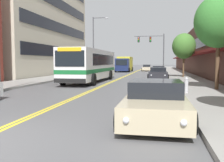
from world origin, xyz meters
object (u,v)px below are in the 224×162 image
Objects in this scene: car_slate_blue_parked_left_near at (103,70)px; street_tree_right_mid at (219,22)px; car_beige_parked_right_foreground at (156,102)px; city_bus at (91,64)px; car_champagne_moving_lead at (147,68)px; car_navy_parked_right_mid at (158,71)px; street_lamp_left_near at (3,21)px; box_truck at (124,64)px; car_charcoal_parked_right_far at (158,74)px; traffic_signal_mast at (154,45)px; street_tree_right_far at (184,46)px; street_lamp_left_far at (95,41)px; fire_hydrant at (186,85)px.

car_slate_blue_parked_left_near is 0.78× the size of street_tree_right_mid.
car_beige_parked_right_foreground is at bearing -74.14° from car_slate_blue_parked_left_near.
city_bus is 29.94m from car_champagne_moving_lead.
car_beige_parked_right_foreground is 1.02× the size of car_navy_parked_right_mid.
box_truck is at bearing 85.46° from street_lamp_left_near.
car_charcoal_parked_right_far is at bearing -72.36° from box_truck.
street_tree_right_mid is at bearing -80.60° from traffic_signal_mast.
city_bus reaches higher than car_navy_parked_right_mid.
car_charcoal_parked_right_far is 0.87× the size of street_tree_right_far.
city_bus is 1.55× the size of box_truck.
car_champagne_moving_lead reaches higher than car_slate_blue_parked_left_near.
traffic_signal_mast is 0.93× the size of street_lamp_left_near.
street_lamp_left_near is 0.84× the size of street_lamp_left_far.
city_bus is 11.93m from fire_hydrant.
car_champagne_moving_lead is at bearing 48.26° from box_truck.
street_lamp_left_far reaches higher than traffic_signal_mast.
street_tree_right_far is (11.50, -8.74, 3.16)m from car_slate_blue_parked_left_near.
street_lamp_left_near reaches higher than fire_hydrant.
street_lamp_left_far is (-9.37, -0.07, 4.45)m from car_navy_parked_right_mid.
car_charcoal_parked_right_far is at bearing 34.76° from city_bus.
street_lamp_left_far is at bearing 90.13° from street_lamp_left_near.
city_bus reaches higher than car_champagne_moving_lead.
fire_hydrant is (1.57, -22.10, 0.01)m from car_navy_parked_right_mid.
street_lamp_left_far is 9.64× the size of fire_hydrant.
street_tree_right_mid is at bearing -71.99° from box_truck.
street_tree_right_far is (2.83, -6.80, 3.11)m from car_navy_parked_right_mid.
car_navy_parked_right_mid is 7.99m from street_tree_right_far.
car_navy_parked_right_mid is at bearing 94.07° from fire_hydrant.
traffic_signal_mast is (1.57, -8.61, 4.16)m from car_champagne_moving_lead.
car_slate_blue_parked_left_near is 26.14m from fire_hydrant.
car_slate_blue_parked_left_near is 5.21× the size of fire_hydrant.
traffic_signal_mast reaches higher than street_tree_right_mid.
car_champagne_moving_lead is 6.26m from box_truck.
car_beige_parked_right_foreground is 0.79× the size of street_tree_right_mid.
street_tree_right_far reaches higher than box_truck.
street_tree_right_far is at bearing -67.42° from car_navy_parked_right_mid.
car_charcoal_parked_right_far is (0.02, 19.54, 0.02)m from car_beige_parked_right_foreground.
street_tree_right_far reaches higher than car_charcoal_parked_right_far.
car_charcoal_parked_right_far reaches higher than car_beige_parked_right_foreground.
fire_hydrant is (1.62, 6.31, 0.01)m from car_beige_parked_right_foreground.
car_champagne_moving_lead is (-2.46, 16.36, 0.01)m from car_navy_parked_right_mid.
box_truck reaches higher than car_champagne_moving_lead.
city_bus is 2.54× the size of car_navy_parked_right_mid.
car_navy_parked_right_mid is 5.18× the size of fire_hydrant.
car_navy_parked_right_mid is 0.61× the size of box_truck.
street_tree_right_mid is at bearing -79.48° from car_navy_parked_right_mid.
street_tree_right_mid is (13.00, 2.93, 0.06)m from street_lamp_left_near.
car_champagne_moving_lead is 18.37m from street_lamp_left_far.
street_lamp_left_near is at bearing -127.26° from street_tree_right_far.
car_slate_blue_parked_left_near is 1.00× the size of car_navy_parked_right_mid.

